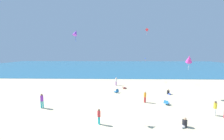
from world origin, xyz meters
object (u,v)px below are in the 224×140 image
object	(u,v)px
beach_chair_mid_beach	(124,87)
person_7	(184,123)
person_2	(99,115)
kite_magenta	(189,59)
person_4	(145,96)
kite_purple	(75,33)
person_0	(168,92)
kite_blue	(145,58)
person_3	(42,100)
person_1	(116,81)
beach_chair_far_right	(117,91)
person_5	(215,107)
beach_chair_near_camera	(167,103)
kite_red	(147,30)

from	to	relation	value
beach_chair_mid_beach	person_7	xyz separation A→B (m)	(4.31, -12.54, 0.07)
person_2	kite_magenta	bearing A→B (deg)	178.01
person_4	kite_purple	world-z (taller)	kite_purple
person_0	kite_purple	world-z (taller)	kite_purple
beach_chair_mid_beach	kite_blue	bearing A→B (deg)	66.29
person_7	kite_purple	size ratio (longest dim) A/B	0.73
person_7	person_3	bearing A→B (deg)	-41.37
person_1	person_2	world-z (taller)	person_1
person_3	kite_purple	distance (m)	8.45
person_1	beach_chair_far_right	bearing A→B (deg)	110.66
person_0	person_1	distance (m)	9.46
person_1	kite_purple	size ratio (longest dim) A/B	1.30
kite_magenta	person_3	bearing A→B (deg)	-166.93
beach_chair_far_right	person_5	xyz separation A→B (m)	(9.61, -7.70, 0.59)
beach_chair_mid_beach	person_4	bearing A→B (deg)	-59.83
person_5	kite_blue	world-z (taller)	kite_blue
beach_chair_near_camera	person_1	xyz separation A→B (m)	(-5.95, 9.76, 0.59)
beach_chair_far_right	kite_magenta	bearing A→B (deg)	-151.39
person_5	person_7	bearing A→B (deg)	-134.22
beach_chair_mid_beach	person_3	world-z (taller)	person_3
person_1	kite_magenta	xyz separation A→B (m)	(9.65, -6.95, 4.43)
beach_chair_near_camera	kite_blue	world-z (taller)	kite_blue
person_3	person_0	bearing A→B (deg)	91.16
person_5	person_2	bearing A→B (deg)	-153.67
beach_chair_near_camera	beach_chair_far_right	size ratio (longest dim) A/B	0.97
person_5	person_0	bearing A→B (deg)	121.74
person_0	kite_magenta	xyz separation A→B (m)	(1.94, -1.49, 5.01)
kite_red	kite_purple	distance (m)	19.44
person_3	kite_blue	bearing A→B (deg)	118.71
person_3	person_7	distance (m)	14.42
person_0	person_4	size ratio (longest dim) A/B	0.54
person_0	person_2	world-z (taller)	person_2
beach_chair_far_right	person_3	size ratio (longest dim) A/B	0.53
beach_chair_mid_beach	person_7	distance (m)	13.26
person_1	kite_red	bearing A→B (deg)	-128.95
person_0	person_3	xyz separation A→B (m)	(-15.96, -5.65, 0.66)
beach_chair_mid_beach	person_3	bearing A→B (deg)	-125.43
person_2	kite_red	xyz separation A→B (m)	(7.73, 18.36, 9.79)
person_0	person_4	bearing A→B (deg)	-72.02
beach_chair_far_right	kite_magenta	xyz separation A→B (m)	(9.57, -2.10, 5.03)
beach_chair_near_camera	person_1	distance (m)	11.44
beach_chair_far_right	person_0	distance (m)	7.65
beach_chair_near_camera	kite_blue	bearing A→B (deg)	41.92
person_7	kite_red	bearing A→B (deg)	-118.06
person_0	person_5	distance (m)	7.38
beach_chair_mid_beach	person_1	size ratio (longest dim) A/B	0.51
beach_chair_near_camera	person_3	distance (m)	14.29
person_3	kite_red	xyz separation A→B (m)	(14.48, 14.90, 9.66)
person_1	beach_chair_mid_beach	bearing A→B (deg)	140.13
beach_chair_mid_beach	person_5	world-z (taller)	person_5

